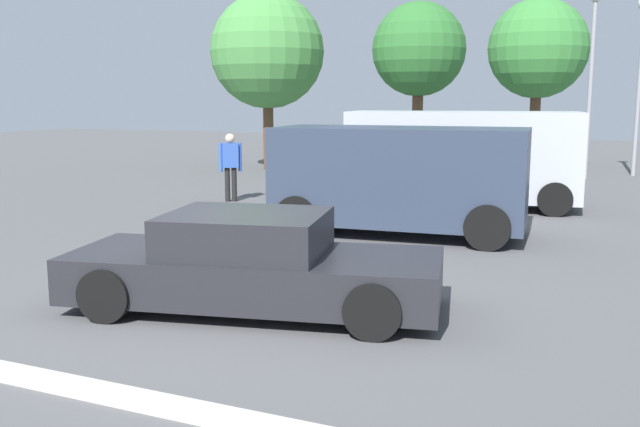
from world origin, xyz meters
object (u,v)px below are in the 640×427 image
(light_post_mid, at_px, (593,49))
(dog, at_px, (294,237))
(van_white, at_px, (461,156))
(suv_dark, at_px, (400,177))
(sedan_foreground, at_px, (253,265))
(pedestrian, at_px, (230,161))

(light_post_mid, bearing_deg, dog, -105.62)
(van_white, relative_size, suv_dark, 1.16)
(dog, xyz_separation_m, suv_dark, (1.15, 2.26, 0.85))
(sedan_foreground, distance_m, van_white, 9.38)
(sedan_foreground, height_order, van_white, van_white)
(light_post_mid, bearing_deg, van_white, -107.76)
(sedan_foreground, xyz_separation_m, dog, (-0.95, 3.11, -0.29))
(sedan_foreground, bearing_deg, light_post_mid, 67.94)
(suv_dark, xyz_separation_m, light_post_mid, (2.69, 11.49, 2.99))
(sedan_foreground, xyz_separation_m, pedestrian, (-5.01, 7.88, 0.46))
(sedan_foreground, bearing_deg, dog, 94.60)
(dog, bearing_deg, van_white, 10.50)
(van_white, relative_size, light_post_mid, 0.94)
(dog, distance_m, light_post_mid, 14.78)
(suv_dark, bearing_deg, van_white, 80.44)
(sedan_foreground, bearing_deg, van_white, 74.67)
(sedan_foreground, distance_m, dog, 3.27)
(van_white, distance_m, pedestrian, 5.70)
(pedestrian, bearing_deg, suv_dark, -149.50)
(pedestrian, relative_size, light_post_mid, 0.29)
(dog, xyz_separation_m, van_white, (1.44, 6.24, 0.96))
(dog, relative_size, suv_dark, 0.12)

